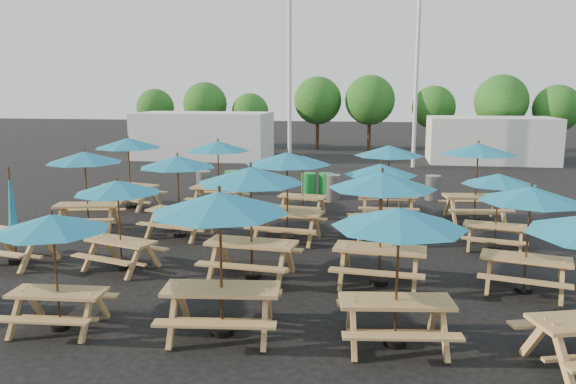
% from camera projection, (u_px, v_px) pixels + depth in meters
% --- Properties ---
extents(ground, '(120.00, 120.00, 0.00)m').
position_uv_depth(ground, '(279.00, 240.00, 15.83)').
color(ground, black).
rests_on(ground, ground).
extents(picnic_unit_1, '(2.12, 1.93, 2.37)m').
position_uv_depth(picnic_unit_1, '(13.00, 224.00, 13.54)').
color(picnic_unit_1, tan).
rests_on(picnic_unit_1, ground).
extents(picnic_unit_2, '(2.64, 2.64, 2.40)m').
position_uv_depth(picnic_unit_2, '(85.00, 161.00, 16.54)').
color(picnic_unit_2, tan).
rests_on(picnic_unit_2, ground).
extents(picnic_unit_3, '(2.81, 2.81, 2.52)m').
position_uv_depth(picnic_unit_3, '(128.00, 147.00, 19.75)').
color(picnic_unit_3, tan).
rests_on(picnic_unit_3, ground).
extents(picnic_unit_4, '(2.07, 2.07, 2.10)m').
position_uv_depth(picnic_unit_4, '(53.00, 229.00, 9.61)').
color(picnic_unit_4, tan).
rests_on(picnic_unit_4, ground).
extents(picnic_unit_5, '(2.48, 2.48, 2.15)m').
position_uv_depth(picnic_unit_5, '(118.00, 192.00, 12.88)').
color(picnic_unit_5, tan).
rests_on(picnic_unit_5, ground).
extents(picnic_unit_6, '(2.58, 2.58, 2.36)m').
position_uv_depth(picnic_unit_6, '(178.00, 166.00, 15.84)').
color(picnic_unit_6, tan).
rests_on(picnic_unit_6, ground).
extents(picnic_unit_7, '(2.47, 2.47, 2.44)m').
position_uv_depth(picnic_unit_7, '(218.00, 150.00, 19.39)').
color(picnic_unit_7, tan).
rests_on(picnic_unit_7, ground).
extents(picnic_unit_8, '(2.60, 2.60, 2.54)m').
position_uv_depth(picnic_unit_8, '(220.00, 210.00, 9.34)').
color(picnic_unit_8, tan).
rests_on(picnic_unit_8, ground).
extents(picnic_unit_9, '(2.56, 2.56, 2.55)m').
position_uv_depth(picnic_unit_9, '(251.00, 181.00, 12.20)').
color(picnic_unit_9, tan).
rests_on(picnic_unit_9, ground).
extents(picnic_unit_10, '(2.56, 2.56, 2.51)m').
position_uv_depth(picnic_unit_10, '(287.00, 163.00, 15.37)').
color(picnic_unit_10, tan).
rests_on(picnic_unit_10, ground).
extents(picnic_unit_11, '(2.14, 2.14, 2.04)m').
position_uv_depth(picnic_unit_11, '(303.00, 163.00, 18.58)').
color(picnic_unit_11, tan).
rests_on(picnic_unit_11, ground).
extents(picnic_unit_12, '(2.46, 2.46, 2.36)m').
position_uv_depth(picnic_unit_12, '(399.00, 225.00, 8.94)').
color(picnic_unit_12, tan).
rests_on(picnic_unit_12, ground).
extents(picnic_unit_13, '(2.50, 2.50, 2.50)m').
position_uv_depth(picnic_unit_13, '(382.00, 186.00, 11.82)').
color(picnic_unit_13, tan).
rests_on(picnic_unit_13, ground).
extents(picnic_unit_14, '(2.50, 2.50, 2.20)m').
position_uv_depth(picnic_unit_14, '(381.00, 174.00, 15.39)').
color(picnic_unit_14, tan).
rests_on(picnic_unit_14, ground).
extents(picnic_unit_15, '(2.33, 2.33, 2.43)m').
position_uv_depth(picnic_unit_15, '(389.00, 155.00, 18.05)').
color(picnic_unit_15, tan).
rests_on(picnic_unit_15, ground).
extents(picnic_unit_17, '(2.53, 2.53, 2.26)m').
position_uv_depth(picnic_unit_17, '(531.00, 200.00, 11.41)').
color(picnic_unit_17, tan).
rests_on(picnic_unit_17, ground).
extents(picnic_unit_18, '(2.26, 2.26, 2.06)m').
position_uv_depth(picnic_unit_18, '(499.00, 183.00, 14.52)').
color(picnic_unit_18, tan).
rests_on(picnic_unit_18, ground).
extents(picnic_unit_19, '(2.63, 2.63, 2.53)m').
position_uv_depth(picnic_unit_19, '(478.00, 153.00, 17.70)').
color(picnic_unit_19, tan).
rests_on(picnic_unit_19, ground).
extents(waste_bin_0, '(0.58, 0.58, 0.94)m').
position_uv_depth(waste_bin_0, '(204.00, 183.00, 22.66)').
color(waste_bin_0, gray).
rests_on(waste_bin_0, ground).
extents(waste_bin_1, '(0.58, 0.58, 0.94)m').
position_uv_depth(waste_bin_1, '(232.00, 182.00, 22.73)').
color(waste_bin_1, '#188631').
rests_on(waste_bin_1, ground).
extents(waste_bin_2, '(0.58, 0.58, 0.94)m').
position_uv_depth(waste_bin_2, '(309.00, 185.00, 22.13)').
color(waste_bin_2, '#188631').
rests_on(waste_bin_2, ground).
extents(waste_bin_3, '(0.58, 0.58, 0.94)m').
position_uv_depth(waste_bin_3, '(326.00, 185.00, 22.10)').
color(waste_bin_3, '#188631').
rests_on(waste_bin_3, ground).
extents(waste_bin_4, '(0.58, 0.58, 0.94)m').
position_uv_depth(waste_bin_4, '(333.00, 187.00, 21.66)').
color(waste_bin_4, gray).
rests_on(waste_bin_4, ground).
extents(waste_bin_5, '(0.58, 0.58, 0.94)m').
position_uv_depth(waste_bin_5, '(433.00, 188.00, 21.48)').
color(waste_bin_5, gray).
rests_on(waste_bin_5, ground).
extents(mast_0, '(0.20, 0.20, 12.00)m').
position_uv_depth(mast_0, '(290.00, 53.00, 28.65)').
color(mast_0, silver).
rests_on(mast_0, ground).
extents(mast_1, '(0.20, 0.20, 12.00)m').
position_uv_depth(mast_1, '(417.00, 54.00, 29.54)').
color(mast_1, silver).
rests_on(mast_1, ground).
extents(event_tent_0, '(8.00, 4.00, 2.80)m').
position_uv_depth(event_tent_0, '(204.00, 136.00, 34.34)').
color(event_tent_0, silver).
rests_on(event_tent_0, ground).
extents(event_tent_1, '(7.00, 4.00, 2.60)m').
position_uv_depth(event_tent_1, '(490.00, 140.00, 32.57)').
color(event_tent_1, silver).
rests_on(event_tent_1, ground).
extents(tree_0, '(2.80, 2.80, 4.24)m').
position_uv_depth(tree_0, '(155.00, 108.00, 42.09)').
color(tree_0, '#382314').
rests_on(tree_0, ground).
extents(tree_1, '(3.11, 3.11, 4.72)m').
position_uv_depth(tree_1, '(205.00, 104.00, 40.03)').
color(tree_1, '#382314').
rests_on(tree_1, ground).
extents(tree_2, '(2.59, 2.59, 3.93)m').
position_uv_depth(tree_2, '(250.00, 112.00, 39.34)').
color(tree_2, '#382314').
rests_on(tree_2, ground).
extents(tree_3, '(3.36, 3.36, 5.09)m').
position_uv_depth(tree_3, '(318.00, 101.00, 39.48)').
color(tree_3, '#382314').
rests_on(tree_3, ground).
extents(tree_4, '(3.41, 3.41, 5.17)m').
position_uv_depth(tree_4, '(370.00, 100.00, 38.43)').
color(tree_4, '#382314').
rests_on(tree_4, ground).
extents(tree_5, '(2.94, 2.94, 4.45)m').
position_uv_depth(tree_5, '(434.00, 107.00, 38.23)').
color(tree_5, '#382314').
rests_on(tree_5, ground).
extents(tree_6, '(3.38, 3.38, 5.13)m').
position_uv_depth(tree_6, '(501.00, 101.00, 35.77)').
color(tree_6, '#382314').
rests_on(tree_6, ground).
extents(tree_7, '(2.95, 2.95, 4.48)m').
position_uv_depth(tree_7, '(557.00, 109.00, 35.32)').
color(tree_7, '#382314').
rests_on(tree_7, ground).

